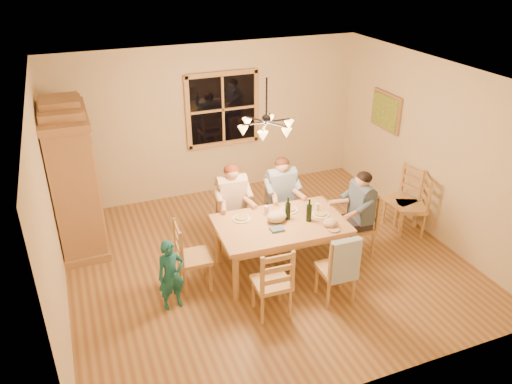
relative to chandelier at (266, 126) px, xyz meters
name	(u,v)px	position (x,y,z in m)	size (l,w,h in m)	color
floor	(265,260)	(0.00, 0.00, -2.08)	(5.50, 5.50, 0.00)	brown
ceiling	(267,78)	(0.00, 0.00, 0.62)	(5.50, 5.00, 0.02)	white
wall_back	(212,121)	(0.00, 2.50, -0.73)	(5.50, 0.02, 2.70)	beige
wall_left	(49,214)	(-2.75, 0.00, -0.73)	(0.02, 5.00, 2.70)	beige
wall_right	(432,149)	(2.75, 0.00, -0.73)	(0.02, 5.00, 2.70)	beige
window	(223,109)	(0.20, 2.47, -0.53)	(1.30, 0.06, 1.30)	black
painting	(386,111)	(2.71, 1.20, -0.48)	(0.06, 0.78, 0.64)	olive
chandelier	(266,126)	(0.00, 0.00, 0.00)	(0.77, 0.68, 0.71)	black
armoire	(74,181)	(-2.42, 1.49, -1.02)	(0.66, 1.40, 2.30)	olive
dining_table	(281,229)	(0.12, -0.27, -1.42)	(1.81, 1.15, 0.76)	tan
chair_far_left	(233,227)	(-0.29, 0.58, -1.77)	(0.46, 0.44, 0.99)	tan
chair_far_right	(281,219)	(0.49, 0.55, -1.77)	(0.46, 0.44, 0.99)	tan
chair_near_left	(271,292)	(-0.36, -1.08, -1.77)	(0.46, 0.44, 0.99)	tan
chair_near_right	(335,278)	(0.52, -1.12, -1.77)	(0.46, 0.44, 0.99)	tan
chair_end_left	(195,267)	(-1.11, -0.22, -1.77)	(0.44, 0.46, 0.99)	tan
chair_end_right	(357,236)	(1.34, -0.32, -1.77)	(0.44, 0.46, 0.99)	tan
adult_woman	(232,196)	(-0.29, 0.58, -1.24)	(0.41, 0.44, 0.87)	beige
adult_plaid_man	(282,188)	(0.49, 0.55, -1.24)	(0.41, 0.44, 0.87)	teal
adult_slate_man	(360,204)	(1.34, -0.32, -1.24)	(0.44, 0.41, 0.87)	#45586E
towel	(345,261)	(0.51, -1.31, -1.38)	(0.38, 0.10, 0.58)	#95B3CA
wine_bottle_a	(288,208)	(0.25, -0.21, -1.15)	(0.08, 0.08, 0.33)	black
wine_bottle_b	(309,210)	(0.49, -0.36, -1.15)	(0.08, 0.08, 0.33)	black
plate_woman	(242,219)	(-0.35, 0.01, -1.31)	(0.26, 0.26, 0.02)	white
plate_plaid	(289,210)	(0.36, 0.00, -1.31)	(0.26, 0.26, 0.02)	white
plate_slate	(320,215)	(0.72, -0.28, -1.31)	(0.26, 0.26, 0.02)	white
wine_glass_a	(266,210)	(0.01, 0.00, -1.25)	(0.06, 0.06, 0.14)	silver
wine_glass_b	(317,208)	(0.71, -0.19, -1.25)	(0.06, 0.06, 0.14)	silver
cap	(330,223)	(0.69, -0.60, -1.26)	(0.20, 0.20, 0.11)	tan
napkin	(277,229)	(-0.01, -0.43, -1.30)	(0.18, 0.14, 0.03)	slate
cloth_bundle	(277,217)	(0.07, -0.22, -1.24)	(0.28, 0.22, 0.15)	#C7B690
child	(171,275)	(-1.48, -0.52, -1.60)	(0.35, 0.23, 0.96)	#196673
chair_spare_front	(410,215)	(2.45, -0.10, -1.77)	(0.56, 0.57, 0.99)	tan
chair_spare_back	(400,208)	(2.45, 0.16, -1.77)	(0.50, 0.51, 0.99)	tan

